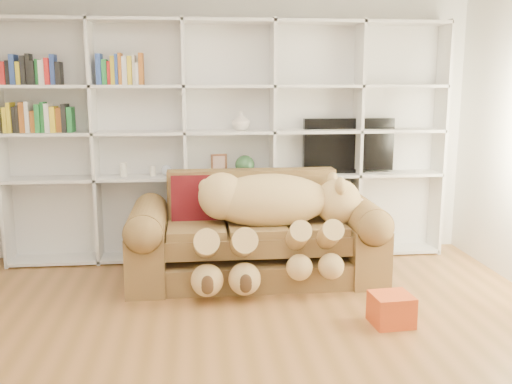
{
  "coord_description": "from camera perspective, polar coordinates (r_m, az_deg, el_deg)",
  "views": [
    {
      "loc": [
        -0.34,
        -3.4,
        1.8
      ],
      "look_at": [
        0.2,
        1.63,
        0.81
      ],
      "focal_mm": 40.0,
      "sensor_mm": 36.0,
      "label": 1
    }
  ],
  "objects": [
    {
      "name": "shelf_vase",
      "position": [
        5.74,
        -1.52,
        7.13
      ],
      "size": [
        0.21,
        0.21,
        0.19
      ],
      "primitive_type": "imported",
      "rotation": [
        0.0,
        0.0,
        0.15
      ],
      "color": "silver",
      "rests_on": "bookshelf"
    },
    {
      "name": "wall_front",
      "position": [
        1.07,
        13.65,
        -14.16
      ],
      "size": [
        5.0,
        0.02,
        2.7
      ],
      "primitive_type": "cube",
      "color": "silver",
      "rests_on": "floor"
    },
    {
      "name": "figurine_short",
      "position": [
        5.79,
        -10.3,
        2.08
      ],
      "size": [
        0.07,
        0.07,
        0.1
      ],
      "primitive_type": "cylinder",
      "rotation": [
        0.0,
        0.0,
        -0.24
      ],
      "color": "silver",
      "rests_on": "bookshelf"
    },
    {
      "name": "throw_pillow",
      "position": [
        5.33,
        -6.06,
        -0.78
      ],
      "size": [
        0.45,
        0.25,
        0.47
      ],
      "primitive_type": "cube",
      "rotation": [
        -0.24,
        0.0,
        0.0
      ],
      "color": "#560E10",
      "rests_on": "sofa"
    },
    {
      "name": "teddy_bear",
      "position": [
        5.05,
        1.56,
        -2.05
      ],
      "size": [
        1.62,
        0.91,
        0.94
      ],
      "rotation": [
        0.0,
        0.0,
        -0.01
      ],
      "color": "tan",
      "rests_on": "sofa"
    },
    {
      "name": "sofa",
      "position": [
        5.29,
        -0.07,
        -4.73
      ],
      "size": [
        2.28,
        0.99,
        0.96
      ],
      "color": "brown",
      "rests_on": "floor"
    },
    {
      "name": "green_vase",
      "position": [
        5.79,
        -1.12,
        2.73
      ],
      "size": [
        0.2,
        0.2,
        0.2
      ],
      "primitive_type": "sphere",
      "color": "#2B5330",
      "rests_on": "bookshelf"
    },
    {
      "name": "wall_back",
      "position": [
        5.93,
        -2.82,
        6.67
      ],
      "size": [
        5.0,
        0.02,
        2.7
      ],
      "primitive_type": "cube",
      "color": "silver",
      "rests_on": "floor"
    },
    {
      "name": "figurine_tall",
      "position": [
        5.82,
        -13.12,
        2.18
      ],
      "size": [
        0.09,
        0.09,
        0.14
      ],
      "primitive_type": "cylinder",
      "rotation": [
        0.0,
        0.0,
        -0.32
      ],
      "color": "silver",
      "rests_on": "bookshelf"
    },
    {
      "name": "bookshelf",
      "position": [
        5.79,
        -5.13,
        6.09
      ],
      "size": [
        4.43,
        0.35,
        2.4
      ],
      "color": "silver",
      "rests_on": "floor"
    },
    {
      "name": "floor",
      "position": [
        3.86,
        -0.36,
        -16.71
      ],
      "size": [
        5.0,
        5.0,
        0.0
      ],
      "primitive_type": "plane",
      "color": "brown",
      "rests_on": "ground"
    },
    {
      "name": "snow_globe",
      "position": [
        5.78,
        -8.94,
        2.18
      ],
      "size": [
        0.11,
        0.11,
        0.11
      ],
      "primitive_type": "sphere",
      "color": "silver",
      "rests_on": "bookshelf"
    },
    {
      "name": "tv",
      "position": [
        6.01,
        9.22,
        4.58
      ],
      "size": [
        0.95,
        0.18,
        0.56
      ],
      "color": "black",
      "rests_on": "bookshelf"
    },
    {
      "name": "picture_frame",
      "position": [
        5.77,
        -3.72,
        2.81
      ],
      "size": [
        0.16,
        0.05,
        0.2
      ],
      "primitive_type": "cube",
      "rotation": [
        0.0,
        0.0,
        0.13
      ],
      "color": "#522F1C",
      "rests_on": "bookshelf"
    },
    {
      "name": "gift_box",
      "position": [
        4.48,
        13.38,
        -11.35
      ],
      "size": [
        0.31,
        0.3,
        0.23
      ],
      "primitive_type": "cube",
      "rotation": [
        0.0,
        0.0,
        0.08
      ],
      "color": "#CF491B",
      "rests_on": "floor"
    }
  ]
}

